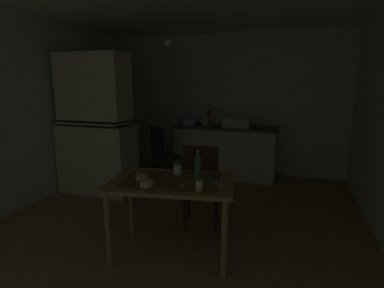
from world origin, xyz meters
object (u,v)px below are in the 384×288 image
(hutch_cabinet, at_px, (96,129))
(hand_pump, at_px, (209,116))
(chair_by_counter, at_px, (164,154))
(mixing_bowl_counter, at_px, (188,122))
(dining_table, at_px, (172,190))
(glass_bottle, at_px, (198,166))
(serving_bowl_wide, at_px, (146,183))
(sink_basin, at_px, (237,123))
(chair_far_side, at_px, (201,186))
(teacup_cream, at_px, (178,170))

(hutch_cabinet, relative_size, hand_pump, 5.22)
(chair_by_counter, bearing_deg, hand_pump, 51.34)
(mixing_bowl_counter, relative_size, dining_table, 0.21)
(mixing_bowl_counter, height_order, glass_bottle, glass_bottle)
(serving_bowl_wide, bearing_deg, mixing_bowl_counter, 101.81)
(sink_basin, relative_size, glass_bottle, 1.66)
(mixing_bowl_counter, distance_m, serving_bowl_wide, 2.83)
(chair_far_side, bearing_deg, dining_table, -100.91)
(hutch_cabinet, bearing_deg, teacup_cream, -31.37)
(glass_bottle, bearing_deg, teacup_cream, 171.08)
(hutch_cabinet, xyz_separation_m, teacup_cream, (1.67, -1.02, -0.17))
(dining_table, bearing_deg, chair_far_side, 79.09)
(chair_by_counter, distance_m, serving_bowl_wide, 2.31)
(chair_by_counter, bearing_deg, serving_bowl_wide, -69.99)
(hutch_cabinet, bearing_deg, hand_pump, 47.12)
(dining_table, xyz_separation_m, serving_bowl_wide, (-0.15, -0.21, 0.13))
(chair_by_counter, relative_size, serving_bowl_wide, 7.91)
(teacup_cream, bearing_deg, mixing_bowl_counter, 106.86)
(chair_by_counter, bearing_deg, sink_basin, 31.53)
(sink_basin, distance_m, chair_by_counter, 1.35)
(hand_pump, distance_m, dining_table, 2.71)
(hutch_cabinet, xyz_separation_m, sink_basin, (1.84, 1.38, 0.00))
(chair_by_counter, bearing_deg, mixing_bowl_counter, 71.46)
(serving_bowl_wide, bearing_deg, hutch_cabinet, 136.95)
(hutch_cabinet, relative_size, serving_bowl_wide, 17.35)
(teacup_cream, bearing_deg, hand_pump, 98.17)
(serving_bowl_wide, bearing_deg, hand_pump, 94.35)
(chair_by_counter, xyz_separation_m, glass_bottle, (1.14, -1.77, 0.37))
(sink_basin, height_order, mixing_bowl_counter, sink_basin)
(hand_pump, height_order, teacup_cream, hand_pump)
(sink_basin, bearing_deg, chair_by_counter, -148.47)
(hand_pump, bearing_deg, chair_by_counter, -128.66)
(chair_by_counter, bearing_deg, glass_bottle, -57.25)
(mixing_bowl_counter, distance_m, glass_bottle, 2.56)
(hutch_cabinet, height_order, hand_pump, hutch_cabinet)
(hutch_cabinet, xyz_separation_m, hand_pump, (1.32, 1.42, 0.09))
(chair_by_counter, bearing_deg, hutch_cabinet, -136.56)
(dining_table, bearing_deg, serving_bowl_wide, -125.40)
(hand_pump, bearing_deg, serving_bowl_wide, -85.65)
(mixing_bowl_counter, bearing_deg, glass_bottle, -68.63)
(sink_basin, distance_m, chair_far_side, 2.07)
(chair_by_counter, bearing_deg, teacup_cream, -62.13)
(mixing_bowl_counter, relative_size, glass_bottle, 1.00)
(glass_bottle, bearing_deg, hand_pump, 102.99)
(dining_table, distance_m, chair_by_counter, 2.16)
(sink_basin, xyz_separation_m, glass_bottle, (0.06, -2.43, -0.11))
(sink_basin, height_order, hand_pump, hand_pump)
(mixing_bowl_counter, xyz_separation_m, serving_bowl_wide, (0.58, -2.77, -0.16))
(chair_far_side, xyz_separation_m, teacup_cream, (-0.13, -0.38, 0.28))
(serving_bowl_wide, distance_m, glass_bottle, 0.53)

